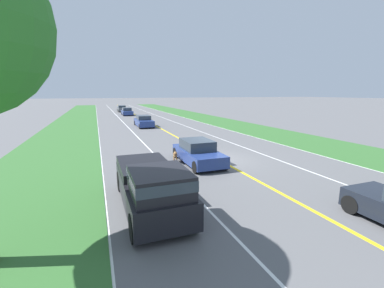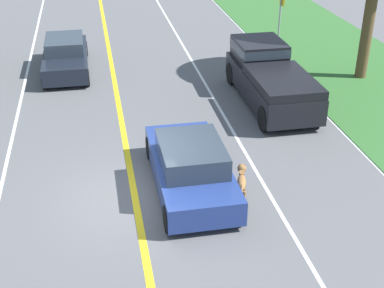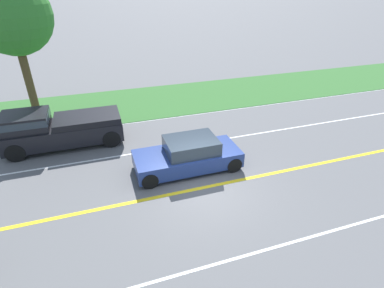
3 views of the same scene
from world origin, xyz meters
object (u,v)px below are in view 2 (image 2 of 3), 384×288
(pickup_truck, at_px, (269,76))
(street_sign, at_px, (280,14))
(ego_car, at_px, (190,167))
(dog, at_px, (242,180))
(oncoming_car, at_px, (66,56))

(pickup_truck, distance_m, street_sign, 6.88)
(ego_car, height_order, pickup_truck, pickup_truck)
(dog, relative_size, street_sign, 0.53)
(dog, distance_m, pickup_truck, 6.46)
(ego_car, xyz_separation_m, street_sign, (6.48, 11.63, 0.82))
(dog, bearing_deg, oncoming_car, 129.39)
(ego_car, height_order, oncoming_car, ego_car)
(pickup_truck, bearing_deg, street_sign, 67.77)
(dog, height_order, street_sign, street_sign)
(street_sign, bearing_deg, ego_car, -119.14)
(ego_car, height_order, dog, ego_car)
(ego_car, distance_m, dog, 1.39)
(dog, height_order, pickup_truck, pickup_truck)
(ego_car, distance_m, street_sign, 13.34)
(oncoming_car, bearing_deg, ego_car, 108.91)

